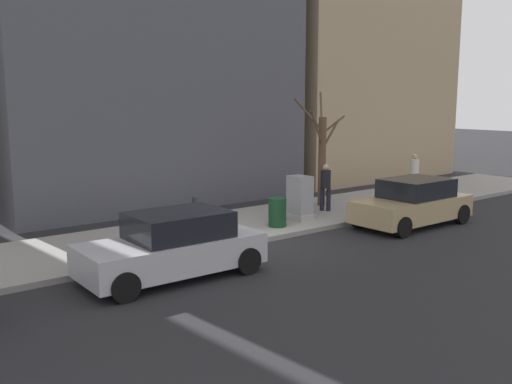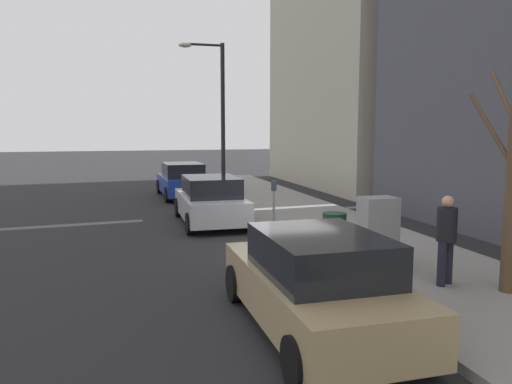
{
  "view_description": "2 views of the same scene",
  "coord_description": "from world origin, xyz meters",
  "px_view_note": "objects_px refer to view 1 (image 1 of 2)",
  "views": [
    {
      "loc": [
        -12.29,
        9.69,
        4.09
      ],
      "look_at": [
        0.33,
        -0.25,
        1.44
      ],
      "focal_mm": 40.0,
      "sensor_mm": 36.0,
      "label": 1
    },
    {
      "loc": [
        -3.99,
        -12.14,
        3.0
      ],
      "look_at": [
        0.17,
        2.7,
        1.05
      ],
      "focal_mm": 35.0,
      "sensor_mm": 36.0,
      "label": 2
    }
  ],
  "objects_px": {
    "utility_box": "(300,198)",
    "pedestrian_midblock": "(326,185)",
    "bare_tree": "(322,156)",
    "parked_car_silver": "(173,246)",
    "pedestrian_near_meter": "(414,171)",
    "parked_car_tan": "(413,203)",
    "parking_meter": "(195,216)",
    "trash_bin": "(277,212)"
  },
  "relations": [
    {
      "from": "utility_box",
      "to": "pedestrian_midblock",
      "type": "xyz_separation_m",
      "value": [
        0.47,
        -1.65,
        0.24
      ]
    },
    {
      "from": "bare_tree",
      "to": "pedestrian_midblock",
      "type": "bearing_deg",
      "value": 143.19
    },
    {
      "from": "bare_tree",
      "to": "parked_car_silver",
      "type": "bearing_deg",
      "value": 113.98
    },
    {
      "from": "parked_car_silver",
      "to": "utility_box",
      "type": "bearing_deg",
      "value": -67.52
    },
    {
      "from": "bare_tree",
      "to": "utility_box",
      "type": "bearing_deg",
      "value": 119.88
    },
    {
      "from": "pedestrian_midblock",
      "to": "bare_tree",
      "type": "bearing_deg",
      "value": -62.22
    },
    {
      "from": "parked_car_silver",
      "to": "pedestrian_near_meter",
      "type": "distance_m",
      "value": 13.82
    },
    {
      "from": "parked_car_tan",
      "to": "parking_meter",
      "type": "xyz_separation_m",
      "value": [
        1.65,
        7.24,
        0.24
      ]
    },
    {
      "from": "parked_car_tan",
      "to": "bare_tree",
      "type": "xyz_separation_m",
      "value": [
        3.81,
        0.38,
        1.27
      ]
    },
    {
      "from": "pedestrian_midblock",
      "to": "parking_meter",
      "type": "bearing_deg",
      "value": 76.52
    },
    {
      "from": "bare_tree",
      "to": "pedestrian_midblock",
      "type": "xyz_separation_m",
      "value": [
        -0.85,
        0.63,
        -0.92
      ]
    },
    {
      "from": "parked_car_silver",
      "to": "pedestrian_near_meter",
      "type": "height_order",
      "value": "pedestrian_near_meter"
    },
    {
      "from": "parked_car_tan",
      "to": "utility_box",
      "type": "relative_size",
      "value": 2.94
    },
    {
      "from": "parked_car_tan",
      "to": "pedestrian_midblock",
      "type": "xyz_separation_m",
      "value": [
        2.97,
        1.01,
        0.35
      ]
    },
    {
      "from": "trash_bin",
      "to": "bare_tree",
      "type": "bearing_deg",
      "value": -64.5
    },
    {
      "from": "parked_car_silver",
      "to": "parking_meter",
      "type": "xyz_separation_m",
      "value": [
        1.6,
        -1.6,
        0.24
      ]
    },
    {
      "from": "pedestrian_near_meter",
      "to": "pedestrian_midblock",
      "type": "bearing_deg",
      "value": 55.16
    },
    {
      "from": "trash_bin",
      "to": "parked_car_tan",
      "type": "bearing_deg",
      "value": -117.93
    },
    {
      "from": "bare_tree",
      "to": "trash_bin",
      "type": "distance_m",
      "value": 4.21
    },
    {
      "from": "parked_car_silver",
      "to": "bare_tree",
      "type": "xyz_separation_m",
      "value": [
        3.76,
        -8.46,
        1.27
      ]
    },
    {
      "from": "parking_meter",
      "to": "utility_box",
      "type": "relative_size",
      "value": 0.94
    },
    {
      "from": "parked_car_tan",
      "to": "parked_car_silver",
      "type": "relative_size",
      "value": 0.99
    },
    {
      "from": "parked_car_tan",
      "to": "bare_tree",
      "type": "distance_m",
      "value": 4.04
    },
    {
      "from": "parked_car_silver",
      "to": "trash_bin",
      "type": "height_order",
      "value": "parked_car_silver"
    },
    {
      "from": "parked_car_tan",
      "to": "parking_meter",
      "type": "height_order",
      "value": "parked_car_tan"
    },
    {
      "from": "pedestrian_midblock",
      "to": "parked_car_tan",
      "type": "bearing_deg",
      "value": 173.4
    },
    {
      "from": "parking_meter",
      "to": "utility_box",
      "type": "bearing_deg",
      "value": -79.48
    },
    {
      "from": "parked_car_tan",
      "to": "parking_meter",
      "type": "bearing_deg",
      "value": 77.09
    },
    {
      "from": "parked_car_tan",
      "to": "pedestrian_near_meter",
      "type": "height_order",
      "value": "pedestrian_near_meter"
    },
    {
      "from": "parked_car_tan",
      "to": "pedestrian_midblock",
      "type": "relative_size",
      "value": 2.53
    },
    {
      "from": "pedestrian_near_meter",
      "to": "trash_bin",
      "type": "bearing_deg",
      "value": 59.57
    },
    {
      "from": "parking_meter",
      "to": "bare_tree",
      "type": "xyz_separation_m",
      "value": [
        2.16,
        -6.86,
        1.02
      ]
    },
    {
      "from": "utility_box",
      "to": "pedestrian_midblock",
      "type": "bearing_deg",
      "value": -74.24
    },
    {
      "from": "parked_car_silver",
      "to": "pedestrian_near_meter",
      "type": "bearing_deg",
      "value": -75.35
    },
    {
      "from": "parked_car_silver",
      "to": "bare_tree",
      "type": "bearing_deg",
      "value": -65.18
    },
    {
      "from": "parking_meter",
      "to": "pedestrian_near_meter",
      "type": "bearing_deg",
      "value": -81.83
    },
    {
      "from": "utility_box",
      "to": "trash_bin",
      "type": "height_order",
      "value": "utility_box"
    },
    {
      "from": "parked_car_silver",
      "to": "trash_bin",
      "type": "distance_m",
      "value": 5.29
    },
    {
      "from": "pedestrian_near_meter",
      "to": "bare_tree",
      "type": "bearing_deg",
      "value": 45.91
    },
    {
      "from": "parked_car_tan",
      "to": "pedestrian_near_meter",
      "type": "xyz_separation_m",
      "value": [
        3.35,
        -4.58,
        0.35
      ]
    },
    {
      "from": "parked_car_silver",
      "to": "pedestrian_midblock",
      "type": "relative_size",
      "value": 2.55
    },
    {
      "from": "parking_meter",
      "to": "utility_box",
      "type": "xyz_separation_m",
      "value": [
        0.85,
        -4.58,
        -0.13
      ]
    }
  ]
}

